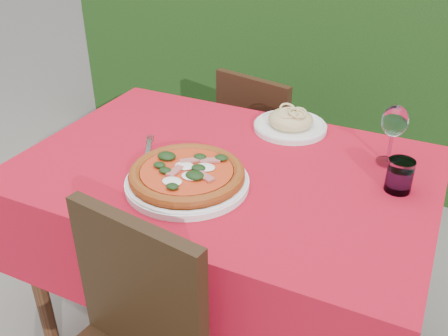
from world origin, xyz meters
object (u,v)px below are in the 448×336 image
at_px(chair_far, 262,144).
at_px(pasta_plate, 290,123).
at_px(wine_glass, 394,124).
at_px(fork, 148,151).
at_px(water_glass, 399,177).
at_px(pizza_plate, 187,176).

relative_size(chair_far, pasta_plate, 3.14).
xyz_separation_m(chair_far, wine_glass, (0.59, -0.46, 0.42)).
distance_m(wine_glass, fork, 0.77).
distance_m(chair_far, pasta_plate, 0.54).
xyz_separation_m(chair_far, fork, (-0.12, -0.73, 0.29)).
height_order(pasta_plate, wine_glass, wine_glass).
bearing_deg(water_glass, chair_far, 136.57).
bearing_deg(wine_glass, water_glass, -70.44).
bearing_deg(fork, water_glass, -20.40).
distance_m(pizza_plate, wine_glass, 0.64).
bearing_deg(wine_glass, fork, -159.83).
relative_size(pizza_plate, pasta_plate, 1.59).
bearing_deg(pizza_plate, water_glass, 23.40).
distance_m(water_glass, fork, 0.77).
xyz_separation_m(pasta_plate, wine_glass, (0.35, -0.10, 0.11)).
xyz_separation_m(pizza_plate, fork, (-0.22, 0.12, -0.03)).
relative_size(pasta_plate, water_glass, 2.67).
relative_size(water_glass, fork, 0.48).
xyz_separation_m(pasta_plate, water_glass, (0.41, -0.25, 0.02)).
bearing_deg(fork, wine_glass, -8.69).
xyz_separation_m(pasta_plate, fork, (-0.36, -0.36, -0.02)).
relative_size(chair_far, wine_glass, 4.18).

